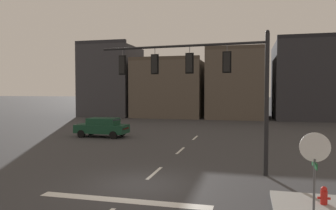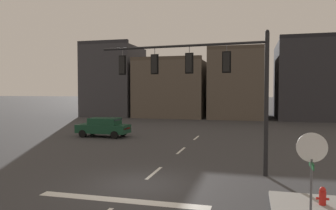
% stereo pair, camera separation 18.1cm
% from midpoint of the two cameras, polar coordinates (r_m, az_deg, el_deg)
% --- Properties ---
extents(ground_plane, '(400.00, 400.00, 0.00)m').
position_cam_midpoint_polar(ground_plane, '(13.95, -4.54, -13.75)').
color(ground_plane, '#353538').
extents(stop_bar_paint, '(6.40, 0.50, 0.01)m').
position_cam_midpoint_polar(stop_bar_paint, '(12.16, -7.75, -16.21)').
color(stop_bar_paint, silver).
rests_on(stop_bar_paint, ground).
extents(lane_centreline, '(0.16, 26.40, 0.01)m').
position_cam_midpoint_polar(lane_centreline, '(15.78, -2.11, -11.80)').
color(lane_centreline, silver).
rests_on(lane_centreline, ground).
extents(signal_mast_near_side, '(8.45, 0.93, 6.66)m').
position_cam_midpoint_polar(signal_mast_near_side, '(15.90, 6.44, 5.51)').
color(signal_mast_near_side, black).
rests_on(signal_mast_near_side, ground).
extents(stop_sign, '(0.76, 0.64, 2.83)m').
position_cam_midpoint_polar(stop_sign, '(9.25, 24.38, -8.65)').
color(stop_sign, '#56565B').
rests_on(stop_sign, ground).
extents(car_lot_nearside, '(4.49, 2.00, 1.61)m').
position_cam_midpoint_polar(car_lot_nearside, '(28.16, -11.05, -3.76)').
color(car_lot_nearside, '#143D28').
rests_on(car_lot_nearside, ground).
extents(fire_hydrant, '(0.40, 0.30, 0.75)m').
position_cam_midpoint_polar(fire_hydrant, '(12.27, 25.84, -14.67)').
color(fire_hydrant, red).
rests_on(fire_hydrant, ground).
extents(building_row, '(51.02, 11.68, 11.27)m').
position_cam_midpoint_polar(building_row, '(48.93, 16.10, 3.66)').
color(building_row, '#38383D').
rests_on(building_row, ground).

